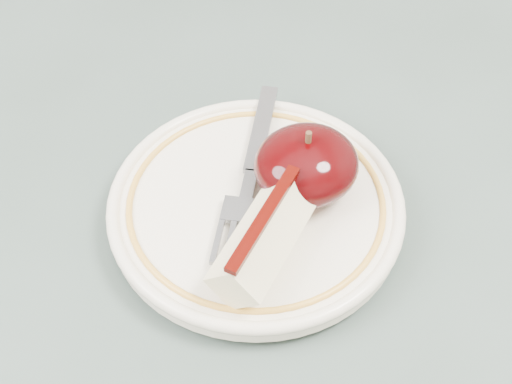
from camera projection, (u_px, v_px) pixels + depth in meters
name	position (u px, v px, depth m)	size (l,w,h in m)	color
plate	(256.00, 206.00, 0.47)	(0.20, 0.20, 0.02)	beige
apple_half	(306.00, 165.00, 0.46)	(0.07, 0.07, 0.05)	black
apple_wedge	(264.00, 237.00, 0.43)	(0.09, 0.08, 0.04)	beige
fork	(251.00, 173.00, 0.48)	(0.10, 0.15, 0.00)	gray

